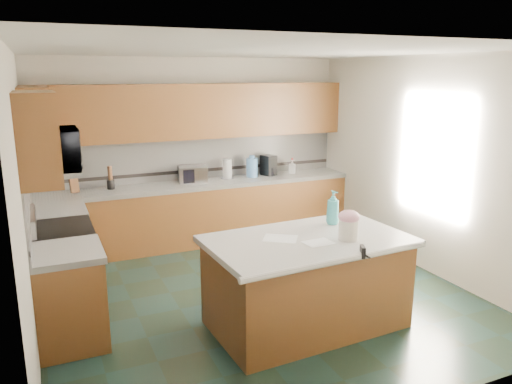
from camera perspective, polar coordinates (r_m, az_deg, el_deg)
floor at (r=5.85m, az=0.04°, el=-11.62°), size 4.60×4.60×0.00m
ceiling at (r=5.30m, az=0.04°, el=15.85°), size 4.60×4.60×0.00m
wall_back at (r=7.56m, az=-7.10°, el=4.78°), size 4.60×0.04×2.70m
wall_front at (r=3.50m, az=15.66°, el=-5.92°), size 4.60×0.04×2.70m
wall_left at (r=4.98m, az=-25.20°, el=-0.96°), size 0.04×4.60×2.70m
wall_right at (r=6.68m, az=18.60°, el=3.03°), size 0.04×4.60×2.70m
back_base_cab at (r=7.46m, az=-6.18°, el=-2.56°), size 4.60×0.60×0.86m
back_countertop at (r=7.34m, az=-6.27°, el=0.89°), size 4.60×0.64×0.06m
back_upper_cab at (r=7.32m, az=-6.81°, el=9.15°), size 4.60×0.33×0.78m
back_backsplash at (r=7.55m, az=-7.00°, el=3.88°), size 4.60×0.02×0.63m
back_accent_band at (r=7.58m, az=-6.95°, el=2.42°), size 4.60×0.01×0.05m
left_base_cab_rear at (r=6.47m, az=-21.39°, el=-5.97°), size 0.60×0.82×0.86m
left_counter_rear at (r=6.34m, az=-21.74°, el=-2.03°), size 0.64×0.82×0.06m
left_base_cab_front at (r=5.04m, az=-20.49°, el=-11.43°), size 0.60×0.72×0.86m
left_counter_front at (r=4.87m, az=-20.93°, el=-6.50°), size 0.64×0.72×0.06m
left_backsplash at (r=5.54m, az=-24.67°, el=-0.77°), size 0.02×2.30×0.63m
left_accent_band at (r=5.59m, az=-24.42°, el=-2.71°), size 0.01×2.30×0.05m
left_upper_cab_rear at (r=6.29m, az=-23.86°, el=7.41°), size 0.33×1.09×0.78m
left_upper_cab_front at (r=4.64m, az=-23.69°, el=5.65°), size 0.33×0.72×0.78m
range_body at (r=5.72m, az=-20.99°, el=-8.35°), size 0.60×0.76×0.88m
range_oven_door at (r=5.75m, az=-18.05°, el=-8.43°), size 0.02×0.68×0.55m
range_cooktop at (r=5.58m, az=-21.39°, el=-3.95°), size 0.62×0.78×0.04m
range_handle at (r=5.63m, az=-18.03°, el=-4.80°), size 0.02×0.66×0.02m
range_backguard at (r=5.54m, az=-24.17°, el=-3.02°), size 0.06×0.76×0.18m
microwave at (r=5.40m, az=-22.14°, el=4.52°), size 0.50×0.73×0.41m
island_base at (r=5.06m, az=5.79°, el=-10.50°), size 1.89×1.14×0.86m
island_top at (r=4.89m, az=5.91°, el=-5.57°), size 1.99×1.25×0.06m
island_bullnose at (r=4.43m, az=9.61°, el=-7.75°), size 1.94×0.16×0.06m
treat_jar at (r=4.86m, az=10.51°, el=-4.26°), size 0.22×0.22×0.20m
treat_jar_lid at (r=4.83m, az=10.58°, el=-2.80°), size 0.21×0.21×0.13m
treat_jar_knob at (r=4.81m, az=10.60°, el=-2.28°), size 0.07×0.02×0.02m
treat_jar_knob_end_l at (r=4.80m, az=10.26°, el=-2.33°), size 0.04×0.04×0.04m
treat_jar_knob_end_r at (r=4.83m, az=10.93°, el=-2.24°), size 0.04×0.04×0.04m
soap_bottle_island at (r=5.31m, az=8.78°, el=-1.77°), size 0.15×0.15×0.36m
paper_sheet_a at (r=4.76m, az=7.14°, el=-5.75°), size 0.28×0.22×0.00m
paper_sheet_b at (r=4.85m, az=2.79°, el=-5.30°), size 0.40×0.38×0.00m
clamp_body at (r=4.57m, az=12.08°, el=-6.68°), size 0.08×0.12×0.10m
clamp_handle at (r=4.52m, az=12.58°, el=-7.18°), size 0.02×0.08×0.02m
knife_block at (r=7.06m, az=-20.06°, el=0.66°), size 0.12×0.15×0.21m
utensil_crock at (r=7.14m, az=-16.27°, el=0.84°), size 0.10×0.10×0.13m
utensil_bundle at (r=7.10m, az=-16.35°, el=2.10°), size 0.06×0.06×0.19m
toaster_oven at (r=7.33m, az=-7.21°, el=2.02°), size 0.45×0.35×0.24m
toaster_oven_door at (r=7.21m, az=-6.91°, el=1.83°), size 0.37×0.01×0.20m
paper_towel at (r=7.54m, az=-3.29°, el=2.68°), size 0.13×0.13×0.30m
paper_towel_base at (r=7.57m, az=-3.27°, el=1.62°), size 0.20×0.20×0.01m
water_jug at (r=7.65m, az=-0.47°, el=2.82°), size 0.18×0.18×0.29m
water_jug_neck at (r=7.62m, az=-0.47°, el=4.05°), size 0.08×0.08×0.04m
coffee_maker at (r=7.78m, az=1.45°, el=3.08°), size 0.24×0.25×0.31m
coffee_carafe at (r=7.76m, az=1.59°, el=2.36°), size 0.13×0.13×0.13m
soap_bottle_back at (r=7.94m, az=4.15°, el=2.91°), size 0.14×0.14×0.22m
soap_back_cap at (r=7.92m, az=4.16°, el=3.80°), size 0.02×0.02×0.03m
window_light_proxy at (r=6.49m, az=19.68°, el=4.00°), size 0.02×1.40×1.10m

